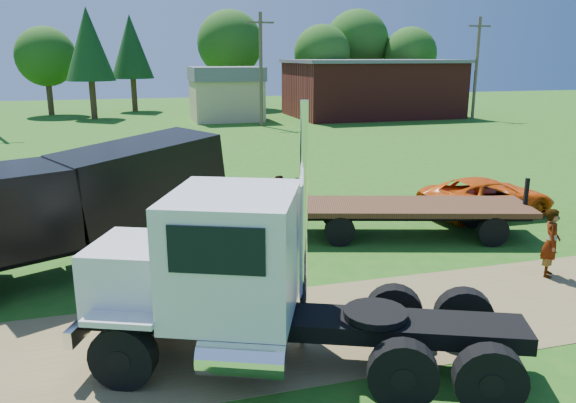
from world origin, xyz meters
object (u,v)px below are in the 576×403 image
object	(u,v)px
orange_pickup	(487,197)
spectator_a	(551,243)
white_semi_tractor	(239,279)
flatbed_trailer	(410,211)
black_dump_truck	(90,200)

from	to	relation	value
orange_pickup	spectator_a	bearing A→B (deg)	158.35
spectator_a	white_semi_tractor	bearing A→B (deg)	141.24
orange_pickup	flatbed_trailer	distance (m)	4.14
white_semi_tractor	black_dump_truck	size ratio (longest dim) A/B	1.02
black_dump_truck	flatbed_trailer	world-z (taller)	black_dump_truck
white_semi_tractor	flatbed_trailer	bearing A→B (deg)	64.57
black_dump_truck	spectator_a	distance (m)	12.21
orange_pickup	spectator_a	size ratio (longest dim) A/B	2.68
orange_pickup	spectator_a	distance (m)	5.87
orange_pickup	flatbed_trailer	world-z (taller)	flatbed_trailer
black_dump_truck	orange_pickup	xyz separation A→B (m)	(13.49, 1.55, -1.23)
black_dump_truck	orange_pickup	size ratio (longest dim) A/B	1.63
black_dump_truck	flatbed_trailer	xyz separation A→B (m)	(9.61, 0.10, -1.09)
black_dump_truck	flatbed_trailer	size ratio (longest dim) A/B	1.03
white_semi_tractor	black_dump_truck	distance (m)	6.57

